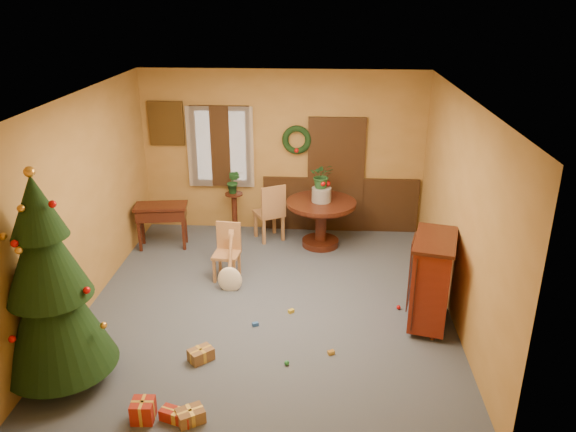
# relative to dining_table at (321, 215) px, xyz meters

# --- Properties ---
(room_envelope) EXTENTS (5.50, 5.50, 5.50)m
(room_envelope) POSITION_rel_dining_table_xyz_m (-0.50, 0.70, 0.55)
(room_envelope) COLOR #3C4757
(room_envelope) RESTS_ON ground
(dining_table) EXTENTS (1.19, 1.19, 0.81)m
(dining_table) POSITION_rel_dining_table_xyz_m (0.00, 0.00, 0.00)
(dining_table) COLOR black
(dining_table) RESTS_ON floor
(urn) EXTENTS (0.33, 0.33, 0.24)m
(urn) POSITION_rel_dining_table_xyz_m (0.00, -0.00, 0.36)
(urn) COLOR slate
(urn) RESTS_ON dining_table
(centerpiece_plant) EXTENTS (0.39, 0.33, 0.43)m
(centerpiece_plant) POSITION_rel_dining_table_xyz_m (0.00, -0.00, 0.70)
(centerpiece_plant) COLOR #1E4C23
(centerpiece_plant) RESTS_ON urn
(chair_near) EXTENTS (0.42, 0.42, 0.87)m
(chair_near) POSITION_rel_dining_table_xyz_m (-1.41, -1.25, -0.10)
(chair_near) COLOR #97613C
(chair_near) RESTS_ON floor
(chair_far) EXTENTS (0.62, 0.62, 1.04)m
(chair_far) POSITION_rel_dining_table_xyz_m (-0.87, 0.16, -0.01)
(chair_far) COLOR #97613C
(chair_far) RESTS_ON floor
(guitar) EXTENTS (0.46, 0.61, 0.83)m
(guitar) POSITION_rel_dining_table_xyz_m (-1.31, -1.67, -0.15)
(guitar) COLOR #F7EDCE
(guitar) RESTS_ON floor
(plant_stand) EXTENTS (0.31, 0.31, 0.80)m
(plant_stand) POSITION_rel_dining_table_xyz_m (-1.54, 0.34, -0.07)
(plant_stand) COLOR black
(plant_stand) RESTS_ON floor
(stand_plant) EXTENTS (0.28, 0.26, 0.43)m
(stand_plant) POSITION_rel_dining_table_xyz_m (-1.54, 0.34, 0.45)
(stand_plant) COLOR #19471E
(stand_plant) RESTS_ON plant_stand
(christmas_tree) EXTENTS (1.22, 1.22, 2.52)m
(christmas_tree) POSITION_rel_dining_table_xyz_m (-2.85, -3.83, 0.63)
(christmas_tree) COLOR #382111
(christmas_tree) RESTS_ON floor
(writing_desk) EXTENTS (0.92, 0.54, 0.77)m
(writing_desk) POSITION_rel_dining_table_xyz_m (-2.70, -0.22, 0.01)
(writing_desk) COLOR black
(writing_desk) RESTS_ON floor
(sideboard) EXTENTS (0.73, 1.06, 1.23)m
(sideboard) POSITION_rel_dining_table_xyz_m (1.45, -2.38, 0.09)
(sideboard) COLOR #4F1809
(sideboard) RESTS_ON floor
(gift_a) EXTENTS (0.33, 0.31, 0.15)m
(gift_a) POSITION_rel_dining_table_xyz_m (-1.29, -4.40, -0.50)
(gift_a) COLOR brown
(gift_a) RESTS_ON floor
(gift_b) EXTENTS (0.24, 0.24, 0.23)m
(gift_b) POSITION_rel_dining_table_xyz_m (-1.77, -4.40, -0.46)
(gift_b) COLOR maroon
(gift_b) RESTS_ON floor
(gift_c) EXTENTS (0.34, 0.33, 0.15)m
(gift_c) POSITION_rel_dining_table_xyz_m (-1.39, -3.37, -0.50)
(gift_c) COLOR brown
(gift_c) RESTS_ON floor
(gift_d) EXTENTS (0.38, 0.25, 0.13)m
(gift_d) POSITION_rel_dining_table_xyz_m (-1.42, -4.40, -0.51)
(gift_d) COLOR maroon
(gift_d) RESTS_ON floor
(toy_a) EXTENTS (0.09, 0.08, 0.05)m
(toy_a) POSITION_rel_dining_table_xyz_m (-0.83, -2.60, -0.55)
(toy_a) COLOR #24529E
(toy_a) RESTS_ON floor
(toy_b) EXTENTS (0.06, 0.06, 0.06)m
(toy_b) POSITION_rel_dining_table_xyz_m (-0.36, -3.41, -0.54)
(toy_b) COLOR #227E37
(toy_b) RESTS_ON floor
(toy_c) EXTENTS (0.09, 0.09, 0.05)m
(toy_c) POSITION_rel_dining_table_xyz_m (-0.38, -2.24, -0.55)
(toy_c) COLOR gold
(toy_c) RESTS_ON floor
(toy_d) EXTENTS (0.06, 0.06, 0.06)m
(toy_d) POSITION_rel_dining_table_xyz_m (1.11, -2.06, -0.54)
(toy_d) COLOR red
(toy_d) RESTS_ON floor
(toy_e) EXTENTS (0.09, 0.08, 0.05)m
(toy_e) POSITION_rel_dining_table_xyz_m (0.16, -3.16, -0.55)
(toy_e) COLOR gold
(toy_e) RESTS_ON floor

